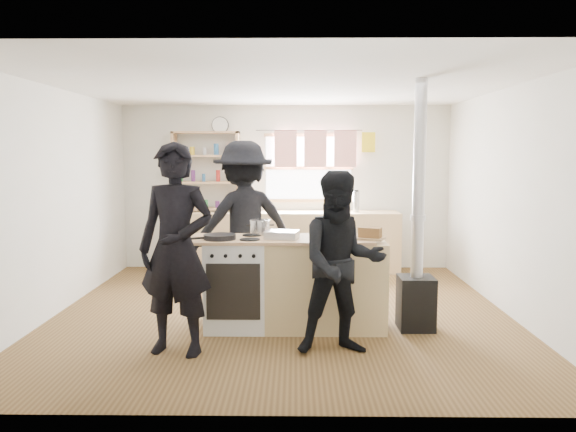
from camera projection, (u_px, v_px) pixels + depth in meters
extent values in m
cube|color=brown|center=(282.00, 313.00, 6.30)|extent=(5.00, 5.00, 0.01)
cube|color=tan|center=(285.00, 242.00, 8.45)|extent=(3.40, 0.55, 0.90)
cube|color=tan|center=(207.00, 209.00, 8.53)|extent=(1.00, 0.28, 0.03)
cube|color=tan|center=(206.00, 182.00, 8.49)|extent=(1.00, 0.28, 0.03)
cube|color=tan|center=(206.00, 156.00, 8.44)|extent=(1.00, 0.28, 0.03)
cube|color=tan|center=(206.00, 132.00, 8.41)|extent=(1.00, 0.28, 0.03)
cube|color=tan|center=(175.00, 172.00, 8.48)|extent=(0.04, 0.28, 1.20)
cube|color=tan|center=(238.00, 172.00, 8.46)|extent=(0.04, 0.28, 1.20)
cylinder|color=silver|center=(356.00, 202.00, 8.37)|extent=(0.10, 0.10, 0.31)
cube|color=white|center=(237.00, 284.00, 5.71)|extent=(0.60, 0.60, 0.90)
cube|color=#DABE83|center=(325.00, 285.00, 5.70)|extent=(1.20, 0.60, 0.90)
cube|color=tan|center=(281.00, 239.00, 5.65)|extent=(1.84, 0.64, 0.03)
cylinder|color=black|center=(220.00, 237.00, 5.54)|extent=(0.42, 0.42, 0.05)
cylinder|color=#32541C|center=(220.00, 235.00, 5.54)|extent=(0.29, 0.29, 0.02)
cube|color=silver|center=(282.00, 235.00, 5.59)|extent=(0.36, 0.31, 0.08)
cube|color=brown|center=(282.00, 232.00, 5.59)|extent=(0.30, 0.26, 0.02)
cylinder|color=#B4B4B6|center=(260.00, 228.00, 5.86)|extent=(0.21, 0.21, 0.14)
cylinder|color=#B4B4B6|center=(260.00, 220.00, 5.85)|extent=(0.22, 0.22, 0.01)
sphere|color=black|center=(260.00, 219.00, 5.85)|extent=(0.03, 0.03, 0.03)
cylinder|color=#BABABC|center=(331.00, 228.00, 5.74)|extent=(0.27, 0.27, 0.17)
cylinder|color=#BABABC|center=(331.00, 219.00, 5.73)|extent=(0.28, 0.28, 0.01)
sphere|color=black|center=(331.00, 218.00, 5.73)|extent=(0.03, 0.03, 0.03)
cube|color=tan|center=(370.00, 238.00, 5.53)|extent=(0.34, 0.30, 0.02)
cube|color=olive|center=(370.00, 232.00, 5.53)|extent=(0.25, 0.19, 0.10)
cube|color=black|center=(416.00, 303.00, 5.68)|extent=(0.35, 0.35, 0.54)
cylinder|color=#ADADB2|center=(419.00, 179.00, 5.54)|extent=(0.12, 0.12, 1.96)
imported|color=black|center=(176.00, 249.00, 4.93)|extent=(0.76, 0.58, 1.88)
imported|color=black|center=(341.00, 263.00, 4.94)|extent=(0.86, 0.71, 1.63)
imported|color=black|center=(244.00, 223.00, 6.58)|extent=(1.42, 1.13, 1.92)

